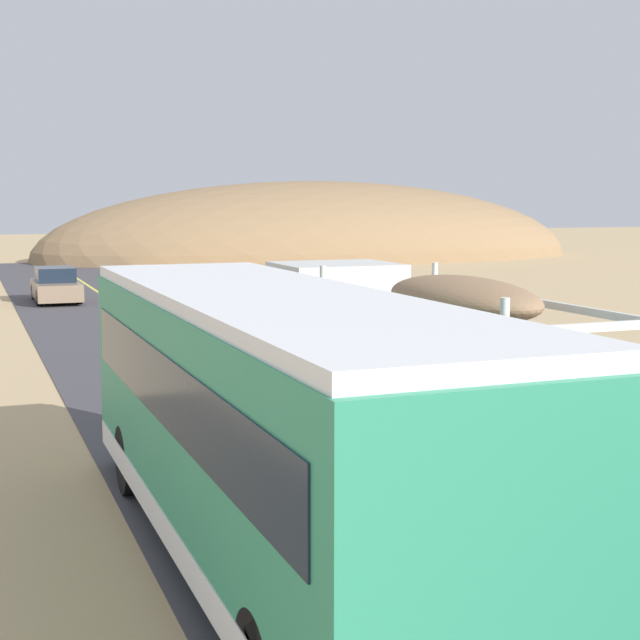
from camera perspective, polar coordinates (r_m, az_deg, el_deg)
ground_plane at (r=10.13m, az=17.57°, el=-17.74°), size 240.00×240.00×0.00m
road_surface at (r=10.13m, az=17.57°, el=-17.69°), size 8.00×120.00×0.02m
road_centre_line at (r=10.12m, az=17.57°, el=-17.63°), size 0.16×117.60×0.00m
livestock_truck at (r=18.09m, az=3.58°, el=-0.47°), size 2.53×9.70×3.02m
bus at (r=10.71m, az=-3.00°, el=-6.13°), size 2.54×10.00×3.21m
car_far at (r=40.70m, az=-15.99°, el=2.03°), size 1.80×4.40×1.46m
boulder_mid_field at (r=32.54m, az=6.83°, el=1.14°), size 1.97×1.74×1.54m
distant_hill at (r=70.75m, az=-0.13°, el=3.88°), size 42.53×19.18×11.58m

